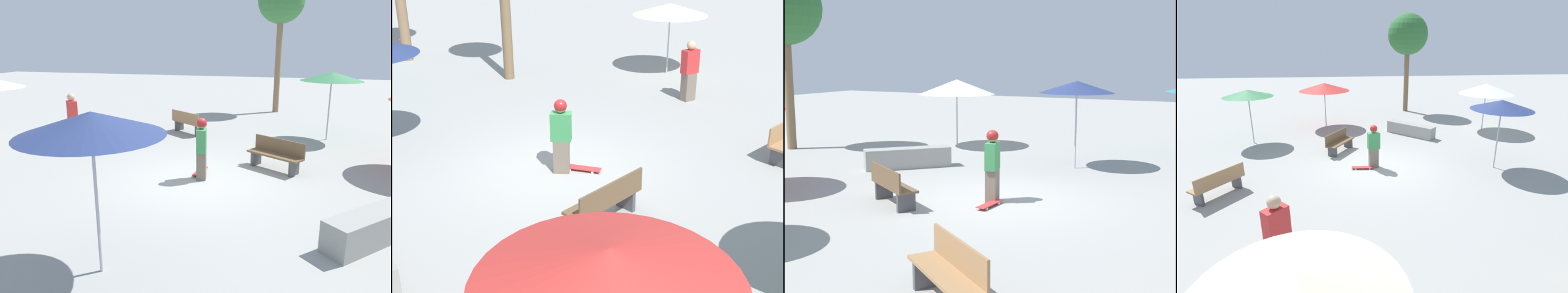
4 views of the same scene
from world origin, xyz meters
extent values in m
plane|color=#9E9E99|center=(0.00, 0.00, 0.00)|extent=(60.00, 60.00, 0.00)
cube|color=#726656|center=(-0.07, -0.15, 0.36)|extent=(0.29, 0.36, 0.72)
cube|color=#388C4C|center=(-0.07, -0.15, 1.02)|extent=(0.30, 0.46, 0.60)
sphere|color=tan|center=(-0.07, -0.15, 1.44)|extent=(0.24, 0.24, 0.24)
sphere|color=maroon|center=(-0.07, -0.15, 1.47)|extent=(0.26, 0.26, 0.26)
cube|color=red|center=(0.06, -0.56, 0.06)|extent=(0.26, 0.81, 0.02)
cylinder|color=silver|center=(0.13, -0.81, 0.03)|extent=(0.03, 0.06, 0.05)
cylinder|color=silver|center=(-0.04, -0.80, 0.03)|extent=(0.03, 0.06, 0.05)
cylinder|color=silver|center=(0.17, -0.32, 0.03)|extent=(0.03, 0.06, 0.05)
cylinder|color=silver|center=(0.00, -0.30, 0.03)|extent=(0.03, 0.06, 0.05)
cube|color=gray|center=(-3.87, 2.08, 0.29)|extent=(2.09, 2.13, 0.58)
cube|color=#47474C|center=(-2.36, -1.02, 0.20)|extent=(0.28, 0.38, 0.40)
cube|color=#47474C|center=(-1.30, -1.67, 0.20)|extent=(0.28, 0.38, 0.40)
cube|color=brown|center=(-1.83, -1.34, 0.42)|extent=(1.59, 1.21, 0.05)
cube|color=brown|center=(-1.94, -1.51, 0.65)|extent=(1.38, 0.87, 0.40)
cube|color=#47474C|center=(2.15, -5.35, 0.20)|extent=(0.29, 0.37, 0.40)
cube|color=#47474C|center=(1.13, -4.63, 0.20)|extent=(0.29, 0.37, 0.40)
cube|color=#9E754C|center=(1.64, -4.99, 0.42)|extent=(1.56, 1.28, 0.05)
cube|color=#9E754C|center=(1.76, -4.83, 0.65)|extent=(1.33, 0.96, 0.40)
cylinder|color=#B7B7BC|center=(-3.44, -5.27, 1.15)|extent=(0.05, 0.05, 2.30)
cone|color=#387F4C|center=(-3.44, -5.27, 2.26)|extent=(2.15, 2.15, 0.30)
cylinder|color=#B7B7BC|center=(0.42, 4.23, 1.19)|extent=(0.05, 0.05, 2.38)
cone|color=navy|center=(0.42, 4.23, 2.33)|extent=(2.10, 2.10, 0.34)
cylinder|color=#896B4C|center=(-1.31, -10.56, 2.50)|extent=(0.29, 0.29, 5.00)
cube|color=#726656|center=(5.12, -2.56, 0.40)|extent=(0.45, 0.44, 0.80)
cube|color=red|center=(5.12, -2.56, 1.14)|extent=(0.52, 0.52, 0.66)
sphere|color=tan|center=(5.12, -2.56, 1.60)|extent=(0.26, 0.26, 0.26)
camera|label=1|loc=(-2.31, 8.84, 3.42)|focal=35.00mm
camera|label=2|loc=(-9.98, -2.76, 5.13)|focal=50.00mm
camera|label=3|loc=(5.05, -10.62, 3.15)|focal=50.00mm
camera|label=4|loc=(10.23, -1.26, 4.41)|focal=28.00mm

